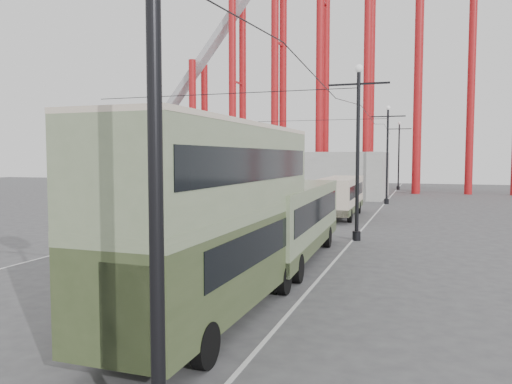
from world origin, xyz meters
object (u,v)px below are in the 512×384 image
(double_decker_bus, at_px, (217,210))
(single_decker_cream, at_px, (341,195))
(pedestrian, at_px, (199,266))
(single_decker_green, at_px, (289,218))

(double_decker_bus, relative_size, single_decker_cream, 1.06)
(pedestrian, bearing_deg, single_decker_cream, -97.47)
(single_decker_cream, bearing_deg, single_decker_green, -89.78)
(double_decker_bus, relative_size, single_decker_green, 0.87)
(single_decker_cream, bearing_deg, pedestrian, -93.42)
(single_decker_green, height_order, single_decker_cream, single_decker_green)
(double_decker_bus, bearing_deg, single_decker_green, 91.35)
(double_decker_bus, distance_m, single_decker_green, 8.31)
(single_decker_green, distance_m, single_decker_cream, 16.31)
(single_decker_green, xyz_separation_m, pedestrian, (-1.30, -6.37, -0.86))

